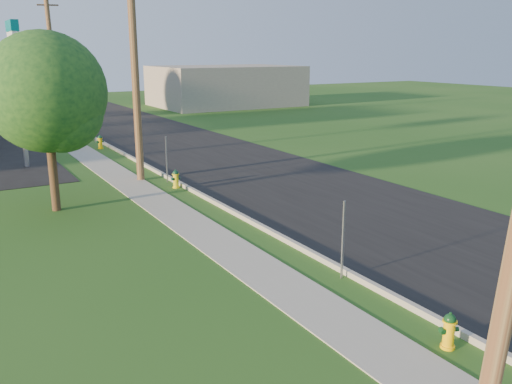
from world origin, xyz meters
TOP-DOWN VIEW (x-y plane):
  - ground_plane at (0.00, 0.00)m, footprint 140.00×140.00m
  - road at (4.50, 10.00)m, footprint 8.00×120.00m
  - curb at (0.50, 10.00)m, footprint 0.15×120.00m
  - sidewalk at (-1.25, 10.00)m, footprint 1.50×120.00m
  - utility_pole_mid at (-0.60, 17.00)m, footprint 1.40×0.32m
  - utility_pole_far at (-0.60, 35.00)m, footprint 1.40×0.32m
  - sign_post_near at (0.25, 4.20)m, footprint 0.05×0.04m
  - sign_post_mid at (0.25, 16.00)m, footprint 0.05×0.04m
  - sign_post_far at (0.25, 28.20)m, footprint 0.05×0.04m
  - price_pylon at (-4.50, 22.50)m, footprint 0.34×2.04m
  - distant_building at (18.00, 45.00)m, footprint 14.00×10.00m
  - tree_verge at (-4.62, 13.93)m, footprint 4.09×4.09m
  - hydrant_near at (-0.08, 0.60)m, footprint 0.39×0.34m
  - hydrant_mid at (0.19, 14.89)m, footprint 0.40×0.36m
  - hydrant_far at (-0.06, 25.74)m, footprint 0.42×0.37m

SIDE VIEW (x-z plane):
  - ground_plane at x=0.00m, z-range 0.00..0.00m
  - road at x=4.50m, z-range 0.00..0.02m
  - sidewalk at x=-1.25m, z-range 0.00..0.03m
  - curb at x=0.50m, z-range 0.00..0.15m
  - hydrant_near at x=-0.08m, z-range -0.01..0.74m
  - hydrant_mid at x=0.19m, z-range -0.01..0.77m
  - hydrant_far at x=-0.06m, z-range -0.01..0.80m
  - sign_post_near at x=0.25m, z-range 0.00..2.00m
  - sign_post_mid at x=0.25m, z-range 0.00..2.00m
  - sign_post_far at x=0.25m, z-range 0.00..2.00m
  - distant_building at x=18.00m, z-range 0.00..4.00m
  - tree_verge at x=-4.62m, z-range 0.89..7.08m
  - utility_pole_far at x=-0.60m, z-range 0.05..9.56m
  - utility_pole_mid at x=-0.60m, z-range 0.05..9.85m
  - price_pylon at x=-4.50m, z-range 2.01..8.86m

